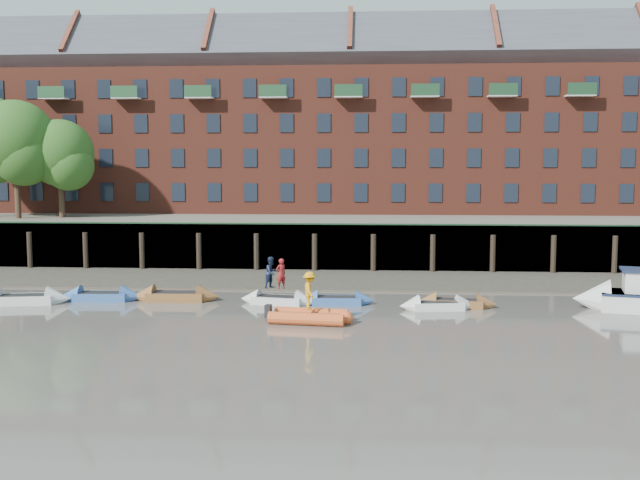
# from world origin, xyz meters

# --- Properties ---
(ground) EXTENTS (220.00, 220.00, 0.00)m
(ground) POSITION_xyz_m (0.00, 0.00, 0.00)
(ground) COLOR #5F5B53
(ground) RESTS_ON ground
(foreshore) EXTENTS (110.00, 8.00, 0.50)m
(foreshore) POSITION_xyz_m (0.00, 18.00, 0.00)
(foreshore) COLOR #3D382F
(foreshore) RESTS_ON ground
(mud_band) EXTENTS (110.00, 1.60, 0.10)m
(mud_band) POSITION_xyz_m (0.00, 14.60, 0.00)
(mud_band) COLOR #4C4336
(mud_band) RESTS_ON ground
(river_wall) EXTENTS (110.00, 1.23, 3.30)m
(river_wall) POSITION_xyz_m (-0.00, 22.38, 1.59)
(river_wall) COLOR #2D2A26
(river_wall) RESTS_ON ground
(bank_terrace) EXTENTS (110.00, 28.00, 3.20)m
(bank_terrace) POSITION_xyz_m (0.00, 36.00, 1.60)
(bank_terrace) COLOR #5E594D
(bank_terrace) RESTS_ON ground
(apartment_terrace) EXTENTS (80.60, 15.56, 20.98)m
(apartment_terrace) POSITION_xyz_m (-0.00, 36.99, 12.82)
(apartment_terrace) COLOR brown
(apartment_terrace) RESTS_ON bank_terrace
(tree_cluster) EXTENTS (11.76, 7.74, 9.40)m
(tree_cluster) POSITION_xyz_m (-25.62, 27.35, 9.00)
(tree_cluster) COLOR #3A281C
(tree_cluster) RESTS_ON bank_terrace
(rowboat_0) EXTENTS (4.92, 2.19, 1.38)m
(rowboat_0) POSITION_xyz_m (-16.46, 9.10, 0.24)
(rowboat_0) COLOR silver
(rowboat_0) RESTS_ON ground
(rowboat_1) EXTENTS (4.52, 1.55, 1.29)m
(rowboat_1) POSITION_xyz_m (-12.73, 10.30, 0.23)
(rowboat_1) COLOR #355DA2
(rowboat_1) RESTS_ON ground
(rowboat_2) EXTENTS (4.80, 1.57, 1.38)m
(rowboat_2) POSITION_xyz_m (-8.68, 10.51, 0.24)
(rowboat_2) COLOR brown
(rowboat_2) RESTS_ON ground
(rowboat_3) EXTENTS (4.28, 1.91, 1.20)m
(rowboat_3) POSITION_xyz_m (-3.07, 9.95, 0.21)
(rowboat_3) COLOR silver
(rowboat_3) RESTS_ON ground
(rowboat_4) EXTENTS (4.02, 1.25, 1.16)m
(rowboat_4) POSITION_xyz_m (0.02, 10.09, 0.21)
(rowboat_4) COLOR #355DA2
(rowboat_4) RESTS_ON ground
(rowboat_5) EXTENTS (4.07, 1.68, 1.15)m
(rowboat_5) POSITION_xyz_m (5.22, 9.03, 0.20)
(rowboat_5) COLOR silver
(rowboat_5) RESTS_ON ground
(rowboat_6) EXTENTS (4.22, 1.59, 1.20)m
(rowboat_6) POSITION_xyz_m (6.23, 9.70, 0.21)
(rowboat_6) COLOR brown
(rowboat_6) RESTS_ON ground
(rib_tender) EXTENTS (3.94, 2.25, 0.67)m
(rib_tender) POSITION_xyz_m (-0.92, 5.49, 0.29)
(rib_tender) COLOR #DF5727
(rib_tender) RESTS_ON ground
(motor_launch) EXTENTS (6.90, 3.56, 2.72)m
(motor_launch) POSITION_xyz_m (14.98, 9.38, 0.69)
(motor_launch) COLOR silver
(motor_launch) RESTS_ON ground
(person_rower_a) EXTENTS (0.70, 0.67, 1.61)m
(person_rower_a) POSITION_xyz_m (-2.91, 9.98, 1.61)
(person_rower_a) COLOR maroon
(person_rower_a) RESTS_ON rowboat_3
(person_rower_b) EXTENTS (0.99, 1.03, 1.68)m
(person_rower_b) POSITION_xyz_m (-3.43, 10.17, 1.65)
(person_rower_b) COLOR #19233F
(person_rower_b) RESTS_ON rowboat_3
(person_rib_crew) EXTENTS (0.91, 1.27, 1.77)m
(person_rib_crew) POSITION_xyz_m (-1.03, 5.55, 1.51)
(person_rib_crew) COLOR orange
(person_rib_crew) RESTS_ON rib_tender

